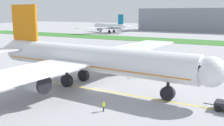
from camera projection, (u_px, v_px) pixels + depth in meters
ground_plane at (97, 90)px, 51.19m from camera, size 600.00×600.00×0.00m
apron_taxi_line at (97, 90)px, 51.22m from camera, size 280.00×0.36×0.01m
grass_median_strip at (199, 42)px, 133.91m from camera, size 320.00×24.00×0.10m
airliner_foreground at (85, 58)px, 53.35m from camera, size 52.97×84.68×16.49m
ground_crew_wingwalker_port at (103, 105)px, 39.81m from camera, size 0.32×0.56×1.63m
ground_crew_marshaller_front at (135, 73)px, 60.40m from camera, size 0.48×0.52×1.75m
parked_airliner_far_left at (110, 26)px, 195.75m from camera, size 35.19×55.96×13.46m
terminal_building at (197, 20)px, 207.32m from camera, size 91.49×20.00×18.00m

